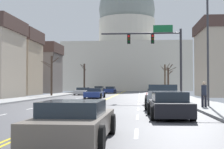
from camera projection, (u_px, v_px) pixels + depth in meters
ground at (79, 111)px, 19.07m from camera, size 20.00×180.00×0.20m
signal_gantry at (159, 47)px, 31.42m from camera, size 7.91×0.41×7.28m
street_lamp_right at (203, 39)px, 21.71m from camera, size 2.27×0.24×7.54m
capitol_building at (127, 47)px, 89.88m from camera, size 33.08×19.90×32.86m
sedan_near_00 at (158, 96)px, 27.35m from camera, size 2.16×4.35×1.22m
pickup_truck_near_01 at (163, 97)px, 21.27m from camera, size 2.45×5.73×1.57m
sedan_near_02 at (169, 105)px, 15.20m from camera, size 2.04×4.43×1.23m
sedan_near_03 at (74, 122)px, 8.79m from camera, size 2.02×4.49×1.13m
sedan_oncoming_00 at (95, 93)px, 37.45m from camera, size 2.16×4.37×1.16m
sedan_oncoming_01 at (83, 91)px, 49.40m from camera, size 2.15×4.66×1.13m
sedan_oncoming_02 at (110, 90)px, 60.02m from camera, size 2.09×4.48×1.23m
sedan_oncoming_03 at (99, 89)px, 70.74m from camera, size 2.25×4.76×1.24m
flank_building_01 at (25, 68)px, 61.99m from camera, size 13.35×7.75×9.44m
bare_tree_00 at (165, 78)px, 57.74m from camera, size 1.82×2.04×5.29m
bare_tree_01 at (52, 74)px, 42.62m from camera, size 2.29×0.73×5.62m
bare_tree_02 at (168, 79)px, 50.40m from camera, size 1.72×1.92×4.68m
bare_tree_03 at (84, 77)px, 71.82m from camera, size 1.61×1.91×6.12m
pedestrian_00 at (204, 93)px, 20.42m from camera, size 0.35×0.34×1.62m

